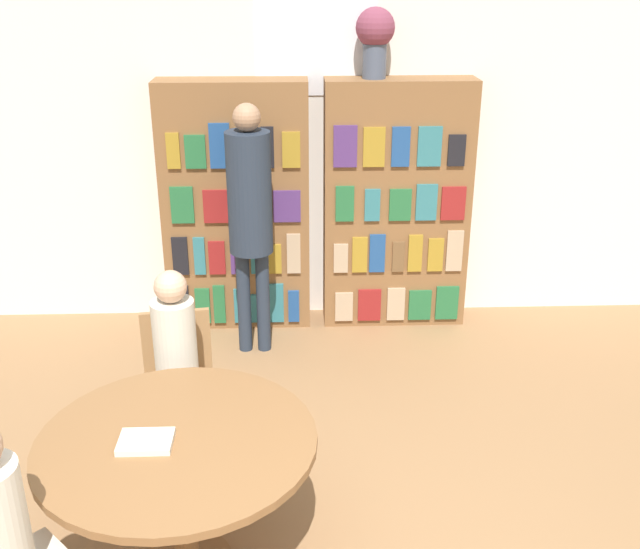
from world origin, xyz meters
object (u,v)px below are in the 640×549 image
chair_left_side (179,379)px  librarian_standing (250,204)px  reading_table (178,459)px  bookshelf_left (236,208)px  seated_reader_left (177,365)px  seated_reader_right (8,539)px  bookshelf_right (396,206)px  flower_vase (375,36)px

chair_left_side → librarian_standing: (0.38, 1.25, 0.67)m
librarian_standing → reading_table: bearing=-96.2°
reading_table → chair_left_side: (-0.14, 0.97, -0.15)m
bookshelf_left → reading_table: bookshelf_left is taller
reading_table → librarian_standing: size_ratio=0.69×
seated_reader_left → seated_reader_right: size_ratio=1.00×
chair_left_side → bookshelf_left: bearing=-106.0°
bookshelf_right → flower_vase: (-0.20, 0.00, 1.28)m
bookshelf_right → librarian_standing: (-1.11, -0.50, 0.18)m
chair_left_side → seated_reader_right: (-0.43, -1.53, 0.21)m
librarian_standing → bookshelf_right: bearing=24.3°
bookshelf_right → seated_reader_left: bearing=-127.1°
bookshelf_right → seated_reader_right: bearing=-120.4°
seated_reader_right → bookshelf_right: bearing=105.4°
bookshelf_left → flower_vase: 1.65m
flower_vase → librarian_standing: flower_vase is taller
flower_vase → chair_left_side: size_ratio=0.57×
flower_vase → reading_table: 3.37m
seated_reader_left → bookshelf_left: bearing=-104.5°
flower_vase → reading_table: bearing=-112.9°
bookshelf_right → reading_table: 3.05m
flower_vase → seated_reader_right: (-1.72, -3.28, -1.56)m
reading_table → bookshelf_left: bearing=87.9°
seated_reader_left → librarian_standing: size_ratio=0.66×
bookshelf_right → seated_reader_left: bookshelf_right is taller
reading_table → flower_vase: bearing=67.1°
librarian_standing → seated_reader_right: bearing=-106.3°
flower_vase → seated_reader_right: size_ratio=0.41×
bookshelf_right → bookshelf_left: bearing=180.0°
bookshelf_left → seated_reader_right: (-0.67, -3.27, -0.28)m
bookshelf_right → librarian_standing: 1.23m
librarian_standing → seated_reader_left: bearing=-103.8°
bookshelf_right → flower_vase: flower_vase is taller
seated_reader_left → seated_reader_right: bearing=62.9°
seated_reader_right → reading_table: bearing=90.0°
seated_reader_left → librarian_standing: bearing=-112.1°
flower_vase → seated_reader_left: (-1.26, -1.94, -1.57)m
flower_vase → bookshelf_right: bearing=-1.4°
bookshelf_left → chair_left_side: bearing=-97.8°
bookshelf_right → seated_reader_left: size_ratio=1.59×
bookshelf_left → reading_table: bearing=-92.1°
flower_vase → seated_reader_right: 4.02m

